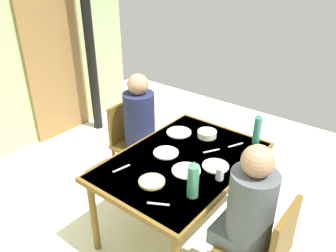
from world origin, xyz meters
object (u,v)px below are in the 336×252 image
(person_near_diner, at_px, (249,205))
(water_bottle_green_near, at_px, (257,129))
(person_far_diner, at_px, (140,118))
(dining_table, at_px, (183,166))
(serving_bowl_center, at_px, (207,134))
(chair_near_diner, at_px, (264,248))
(water_bottle_green_far, at_px, (193,180))
(chair_far_diner, at_px, (132,139))

(person_near_diner, distance_m, water_bottle_green_near, 0.91)
(person_far_diner, bearing_deg, dining_table, 69.60)
(dining_table, height_order, serving_bowl_center, serving_bowl_center)
(dining_table, height_order, chair_near_diner, chair_near_diner)
(chair_near_diner, relative_size, water_bottle_green_far, 3.14)
(dining_table, xyz_separation_m, chair_near_diner, (-0.24, -0.83, -0.16))
(person_far_diner, distance_m, serving_bowl_center, 0.67)
(person_far_diner, bearing_deg, person_near_diner, 70.26)
(person_far_diner, bearing_deg, serving_bowl_center, 105.19)
(dining_table, bearing_deg, water_bottle_green_near, -29.87)
(person_near_diner, bearing_deg, chair_near_diner, -90.00)
(person_near_diner, xyz_separation_m, water_bottle_green_near, (0.84, 0.35, 0.08))
(chair_near_diner, height_order, chair_far_diner, same)
(chair_far_diner, bearing_deg, water_bottle_green_far, 63.07)
(chair_far_diner, relative_size, water_bottle_green_near, 3.12)
(chair_far_diner, relative_size, serving_bowl_center, 5.12)
(chair_far_diner, xyz_separation_m, person_far_diner, (-0.00, -0.14, 0.28))
(dining_table, distance_m, water_bottle_green_near, 0.72)
(person_far_diner, bearing_deg, water_bottle_green_far, 60.03)
(chair_near_diner, relative_size, person_near_diner, 1.13)
(chair_far_diner, bearing_deg, water_bottle_green_near, 106.30)
(chair_far_diner, bearing_deg, serving_bowl_center, 102.63)
(person_far_diner, bearing_deg, chair_near_diner, 71.91)
(person_near_diner, bearing_deg, serving_bowl_center, 47.70)
(chair_near_diner, distance_m, serving_bowl_center, 1.13)
(chair_far_diner, distance_m, water_bottle_green_far, 1.33)
(person_far_diner, relative_size, serving_bowl_center, 4.53)
(chair_near_diner, bearing_deg, water_bottle_green_far, 99.53)
(chair_far_diner, bearing_deg, person_far_diner, 90.00)
(serving_bowl_center, bearing_deg, water_bottle_green_near, -66.78)
(water_bottle_green_near, xyz_separation_m, water_bottle_green_far, (-0.92, 0.03, -0.00))
(dining_table, relative_size, water_bottle_green_far, 5.01)
(water_bottle_green_far, height_order, serving_bowl_center, water_bottle_green_far)
(water_bottle_green_near, relative_size, serving_bowl_center, 1.64)
(water_bottle_green_far, bearing_deg, chair_far_diner, 63.07)
(dining_table, xyz_separation_m, chair_far_diner, (0.26, 0.83, -0.16))
(dining_table, xyz_separation_m, water_bottle_green_far, (-0.32, -0.32, 0.20))
(person_near_diner, height_order, water_bottle_green_far, person_near_diner)
(chair_near_diner, distance_m, chair_far_diner, 1.73)
(serving_bowl_center, bearing_deg, dining_table, -173.85)
(water_bottle_green_far, distance_m, serving_bowl_center, 0.85)
(person_near_diner, xyz_separation_m, person_far_diner, (0.50, 1.38, 0.00))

